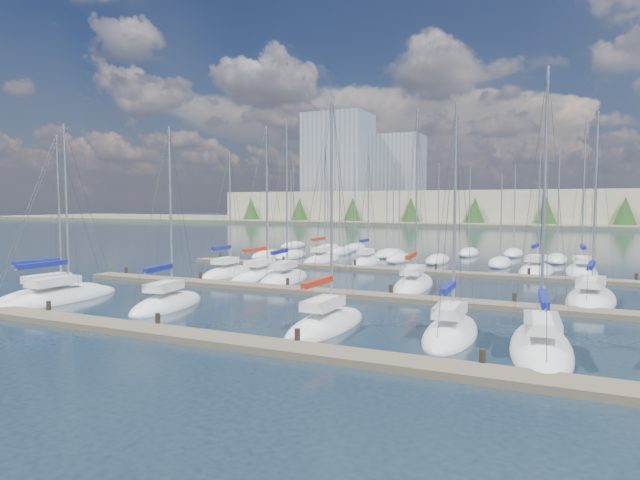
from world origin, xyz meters
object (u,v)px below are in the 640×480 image
at_px(sailboat_c, 167,304).
at_px(sailboat_h, 227,273).
at_px(sailboat_f, 541,347).
at_px(sailboat_n, 322,259).
at_px(sailboat_j, 284,279).
at_px(sailboat_e, 451,333).
at_px(sailboat_i, 263,275).
at_px(sailboat_k, 414,284).
at_px(sailboat_b, 60,298).
at_px(sailboat_a, 53,294).
at_px(sailboat_d, 326,325).
at_px(sailboat_q, 536,270).
at_px(sailboat_o, 366,262).
at_px(sailboat_r, 582,272).
at_px(sailboat_m, 591,299).

xyz_separation_m(sailboat_c, sailboat_h, (-4.99, 13.71, -0.00)).
bearing_deg(sailboat_f, sailboat_n, 124.81).
relative_size(sailboat_j, sailboat_e, 1.14).
relative_size(sailboat_i, sailboat_k, 0.96).
height_order(sailboat_b, sailboat_a, sailboat_b).
height_order(sailboat_a, sailboat_k, sailboat_k).
bearing_deg(sailboat_j, sailboat_d, -61.51).
bearing_deg(sailboat_c, sailboat_j, 75.61).
bearing_deg(sailboat_q, sailboat_i, -141.94).
xyz_separation_m(sailboat_n, sailboat_d, (13.26, -28.63, -0.01)).
bearing_deg(sailboat_j, sailboat_a, -136.28).
distance_m(sailboat_a, sailboat_q, 40.75).
relative_size(sailboat_o, sailboat_k, 0.84).
height_order(sailboat_r, sailboat_d, sailboat_r).
relative_size(sailboat_r, sailboat_h, 1.24).
bearing_deg(sailboat_b, sailboat_a, 155.45).
relative_size(sailboat_e, sailboat_k, 0.83).
bearing_deg(sailboat_j, sailboat_m, -6.65).
bearing_deg(sailboat_k, sailboat_m, -11.06).
relative_size(sailboat_i, sailboat_b, 1.12).
height_order(sailboat_f, sailboat_m, sailboat_m).
height_order(sailboat_j, sailboat_r, sailboat_r).
distance_m(sailboat_d, sailboat_m, 19.02).
height_order(sailboat_j, sailboat_d, sailboat_j).
bearing_deg(sailboat_d, sailboat_n, 116.40).
bearing_deg(sailboat_a, sailboat_q, 49.03).
relative_size(sailboat_d, sailboat_m, 0.98).
distance_m(sailboat_h, sailboat_a, 14.93).
xyz_separation_m(sailboat_o, sailboat_q, (16.71, 0.17, -0.02)).
xyz_separation_m(sailboat_j, sailboat_d, (9.99, -13.84, 0.01)).
distance_m(sailboat_r, sailboat_k, 18.28).
xyz_separation_m(sailboat_b, sailboat_q, (27.87, 28.89, 0.00)).
height_order(sailboat_n, sailboat_e, sailboat_n).
bearing_deg(sailboat_d, sailboat_i, 132.12).
height_order(sailboat_n, sailboat_q, sailboat_n).
xyz_separation_m(sailboat_i, sailboat_n, (-0.65, 13.90, 0.01)).
bearing_deg(sailboat_o, sailboat_k, -58.43).
relative_size(sailboat_c, sailboat_m, 0.90).
bearing_deg(sailboat_a, sailboat_e, 6.46).
xyz_separation_m(sailboat_c, sailboat_a, (-9.56, -0.50, -0.00)).
relative_size(sailboat_i, sailboat_q, 1.17).
relative_size(sailboat_d, sailboat_f, 0.98).
xyz_separation_m(sailboat_j, sailboat_e, (16.17, -12.89, 0.01)).
bearing_deg(sailboat_d, sailboat_f, 1.24).
xyz_separation_m(sailboat_r, sailboat_f, (-2.26, -29.18, -0.01)).
height_order(sailboat_i, sailboat_h, sailboat_i).
distance_m(sailboat_i, sailboat_q, 25.41).
bearing_deg(sailboat_m, sailboat_i, -176.06).
bearing_deg(sailboat_a, sailboat_m, 27.57).
height_order(sailboat_o, sailboat_h, sailboat_o).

